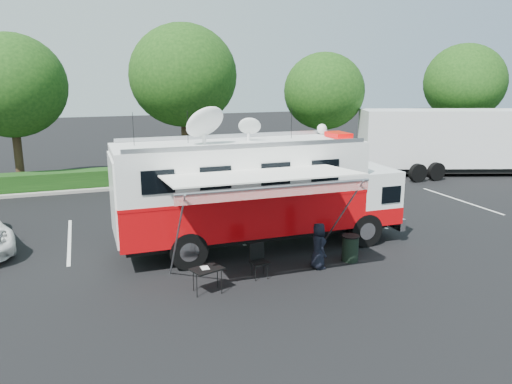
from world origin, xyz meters
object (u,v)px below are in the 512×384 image
trash_bin (350,248)px  semi_trailer (466,140)px  command_truck (258,190)px  folding_table (207,270)px

trash_bin → semi_trailer: (14.11, 10.73, 1.63)m
command_truck → semi_trailer: size_ratio=0.78×
command_truck → trash_bin: 3.71m
command_truck → folding_table: size_ratio=10.00×
command_truck → semi_trailer: 18.54m
folding_table → semi_trailer: (19.17, 11.56, 1.39)m
command_truck → semi_trailer: command_truck is taller
command_truck → folding_table: bearing=-130.3°
folding_table → trash_bin: size_ratio=1.16×
semi_trailer → command_truck: bearing=-153.0°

